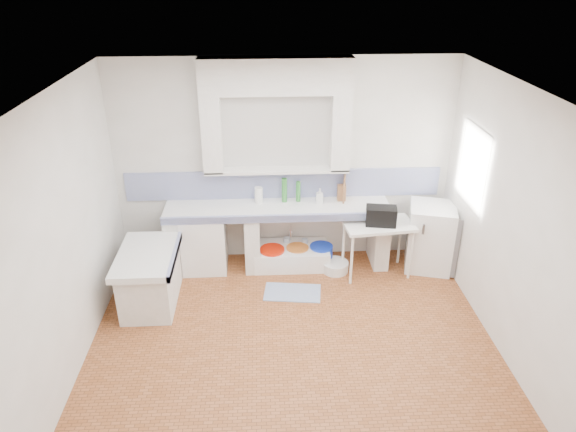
{
  "coord_description": "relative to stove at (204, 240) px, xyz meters",
  "views": [
    {
      "loc": [
        -0.3,
        -4.59,
        3.88
      ],
      "look_at": [
        0.0,
        1.0,
        1.1
      ],
      "focal_mm": 32.64,
      "sensor_mm": 36.0,
      "label": 1
    }
  ],
  "objects": [
    {
      "name": "ceiling",
      "position": [
        1.1,
        -1.69,
        2.38
      ],
      "size": [
        4.5,
        4.5,
        0.0
      ],
      "primitive_type": "plane",
      "rotation": [
        3.14,
        0.0,
        0.0
      ],
      "color": "white",
      "rests_on": "ground"
    },
    {
      "name": "rug",
      "position": [
        1.16,
        -0.71,
        -0.41
      ],
      "size": [
        0.76,
        0.5,
        0.01
      ],
      "primitive_type": "cube",
      "rotation": [
        0.0,
        0.0,
        -0.13
      ],
      "color": "#324F8A",
      "rests_on": "ground"
    },
    {
      "name": "peninsula_lip",
      "position": [
        -0.27,
        -0.79,
        0.24
      ],
      "size": [
        0.04,
        1.1,
        0.1
      ],
      "primitive_type": "cube",
      "color": "navy",
      "rests_on": "ground"
    },
    {
      "name": "counter_lip",
      "position": [
        1.0,
        -0.27,
        0.44
      ],
      "size": [
        3.0,
        0.04,
        0.1
      ],
      "primitive_type": "cube",
      "color": "navy",
      "rests_on": "ground"
    },
    {
      "name": "wall_right",
      "position": [
        3.35,
        -1.69,
        0.98
      ],
      "size": [
        0.0,
        4.5,
        4.5
      ],
      "primitive_type": "plane",
      "rotation": [
        1.57,
        0.0,
        -1.57
      ],
      "color": "white",
      "rests_on": "ground"
    },
    {
      "name": "wall_back",
      "position": [
        1.1,
        0.31,
        0.98
      ],
      "size": [
        4.5,
        0.0,
        4.5
      ],
      "primitive_type": "plane",
      "rotation": [
        1.57,
        0.0,
        0.0
      ],
      "color": "white",
      "rests_on": "ground"
    },
    {
      "name": "peninsula_top",
      "position": [
        -0.6,
        -0.79,
        0.24
      ],
      "size": [
        0.7,
        1.1,
        0.08
      ],
      "primitive_type": "cube",
      "color": "white",
      "rests_on": "ground"
    },
    {
      "name": "bucket_red",
      "position": [
        0.92,
        -0.09,
        -0.26
      ],
      "size": [
        0.38,
        0.38,
        0.31
      ],
      "primitive_type": "cylinder",
      "rotation": [
        0.0,
        0.0,
        0.15
      ],
      "color": "red",
      "rests_on": "ground"
    },
    {
      "name": "bucket_orange",
      "position": [
        1.27,
        -0.03,
        -0.27
      ],
      "size": [
        0.35,
        0.35,
        0.29
      ],
      "primitive_type": "cylinder",
      "rotation": [
        0.0,
        0.0,
        -0.12
      ],
      "color": "orange",
      "rests_on": "ground"
    },
    {
      "name": "wall_left",
      "position": [
        -1.15,
        -1.69,
        0.98
      ],
      "size": [
        0.0,
        4.5,
        4.5
      ],
      "primitive_type": "plane",
      "rotation": [
        1.57,
        0.0,
        1.57
      ],
      "color": "white",
      "rests_on": "ground"
    },
    {
      "name": "counter_pier_right",
      "position": [
        2.4,
        0.01,
        -0.01
      ],
      "size": [
        0.2,
        0.55,
        0.82
      ],
      "primitive_type": "cube",
      "color": "white",
      "rests_on": "ground"
    },
    {
      "name": "window_frame",
      "position": [
        3.53,
        -0.49,
        1.18
      ],
      "size": [
        0.35,
        0.86,
        1.06
      ],
      "primitive_type": "cube",
      "color": "#331C10",
      "rests_on": "ground"
    },
    {
      "name": "knife_block",
      "position": [
        1.88,
        0.16,
        0.6
      ],
      "size": [
        0.11,
        0.09,
        0.22
      ],
      "primitive_type": "cube",
      "rotation": [
        0.0,
        0.0,
        -0.02
      ],
      "color": "#965F3C",
      "rests_on": "counter_slab"
    },
    {
      "name": "soap_bottle",
      "position": [
        1.57,
        0.1,
        0.58
      ],
      "size": [
        0.1,
        0.1,
        0.2
      ],
      "primitive_type": "imported",
      "rotation": [
        0.0,
        0.0,
        -0.06
      ],
      "color": "white",
      "rests_on": "counter_slab"
    },
    {
      "name": "cutting_board",
      "position": [
        1.91,
        0.16,
        0.65
      ],
      "size": [
        0.07,
        0.24,
        0.33
      ],
      "primitive_type": "cube",
      "rotation": [
        0.0,
        0.0,
        -0.2
      ],
      "color": "#965F3C",
      "rests_on": "counter_slab"
    },
    {
      "name": "green_bottle_a",
      "position": [
        1.1,
        0.16,
        0.65
      ],
      "size": [
        0.08,
        0.08,
        0.34
      ],
      "primitive_type": "cylinder",
      "rotation": [
        0.0,
        0.0,
        0.08
      ],
      "color": "#2D7C2F",
      "rests_on": "counter_slab"
    },
    {
      "name": "peninsula_base",
      "position": [
        -0.6,
        -0.79,
        -0.11
      ],
      "size": [
        0.6,
        1.0,
        0.62
      ],
      "primitive_type": "cube",
      "color": "white",
      "rests_on": "ground"
    },
    {
      "name": "bucket_blue",
      "position": [
        1.6,
        -0.03,
        -0.27
      ],
      "size": [
        0.4,
        0.4,
        0.3
      ],
      "primitive_type": "cylinder",
      "rotation": [
        0.0,
        0.0,
        0.29
      ],
      "color": "#0F2FC0",
      "rests_on": "ground"
    },
    {
      "name": "water_bottle_a",
      "position": [
        1.13,
        0.16,
        -0.25
      ],
      "size": [
        0.09,
        0.09,
        0.34
      ],
      "primitive_type": "cylinder",
      "rotation": [
        0.0,
        0.0,
        0.0
      ],
      "color": "silver",
      "rests_on": "ground"
    },
    {
      "name": "stove",
      "position": [
        0.0,
        0.0,
        0.0
      ],
      "size": [
        0.6,
        0.58,
        0.83
      ],
      "primitive_type": "cube",
      "rotation": [
        0.0,
        0.0,
        0.01
      ],
      "color": "white",
      "rests_on": "ground"
    },
    {
      "name": "counter_pier_mid",
      "position": [
        0.65,
        0.01,
        -0.01
      ],
      "size": [
        0.2,
        0.55,
        0.82
      ],
      "primitive_type": "cube",
      "color": "white",
      "rests_on": "ground"
    },
    {
      "name": "backsplash",
      "position": [
        1.1,
        0.29,
        0.68
      ],
      "size": [
        4.27,
        0.03,
        0.4
      ],
      "primitive_type": "cube",
      "color": "navy",
      "rests_on": "ground"
    },
    {
      "name": "sink",
      "position": [
        1.19,
        0.0,
        -0.29
      ],
      "size": [
        1.03,
        0.56,
        0.25
      ],
      "primitive_type": "cube",
      "rotation": [
        0.0,
        0.0,
        -0.0
      ],
      "color": "white",
      "rests_on": "ground"
    },
    {
      "name": "green_bottle_b",
      "position": [
        1.29,
        0.16,
        0.63
      ],
      "size": [
        0.08,
        0.08,
        0.29
      ],
      "primitive_type": "cylinder",
      "rotation": [
        0.0,
        0.0,
        -0.42
      ],
      "color": "#2D7C2F",
      "rests_on": "counter_slab"
    },
    {
      "name": "alcove_mass",
      "position": [
        1.0,
        0.18,
        2.16
      ],
      "size": [
        1.9,
        0.25,
        0.45
      ],
      "primitive_type": "cube",
      "color": "white",
      "rests_on": "ground"
    },
    {
      "name": "lace_valance",
      "position": [
        3.38,
        -0.49,
        1.56
      ],
      "size": [
        0.01,
        0.84,
        0.24
      ],
      "primitive_type": "cube",
      "color": "white",
      "rests_on": "ground"
    },
    {
      "name": "floor",
      "position": [
        1.1,
        -1.69,
        -0.42
      ],
      "size": [
        4.5,
        4.5,
        0.0
      ],
      "primitive_type": "plane",
      "color": "#98542D",
      "rests_on": "ground"
    },
    {
      "name": "counter_pier_left",
      "position": [
        -0.4,
        0.01,
        -0.01
      ],
      "size": [
        0.2,
        0.55,
        0.82
      ],
      "primitive_type": "cube",
      "color": "white",
      "rests_on": "ground"
    },
    {
      "name": "paper_towel",
      "position": [
        0.76,
        0.15,
        0.59
      ],
      "size": [
        0.13,
        0.13,
        0.22
      ],
      "primitive_type": "cylinder",
      "rotation": [
        0.0,
        0.0,
        0.26
      ],
      "color": "white",
      "rests_on": "counter_slab"
    },
    {
      "name": "counter_slab",
      "position": [
        1.0,
        0.01,
        0.44
      ],
      "size": [
        3.0,
        0.6,
        0.08
      ],
      "primitive_type": "cube",
      "color": "white",
      "rests_on": "ground"
    },
    {
      "name": "basin_white",
      "position": [
        1.78,
        -0.21,
        -0.35
      ],
      "size": [
        0.44,
        0.44,
        0.14
      ],
      "primitive_type": "cylinder",
      "rotation": [
        0.0,
        0.0,
        0.29
      ],
      "color": "white",
      "rests_on": "ground"
    },
    {
      "name": "fridge",
      "position": [
        3.07,
        -0.14,
        0.04
      ],
      "size": [
        0.72,
        0.72,
        0.92
      ],
      "primitive_type": "cube",
      "rotation": [
        0.0,
        0.0,
        -0.26
      ],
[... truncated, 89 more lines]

